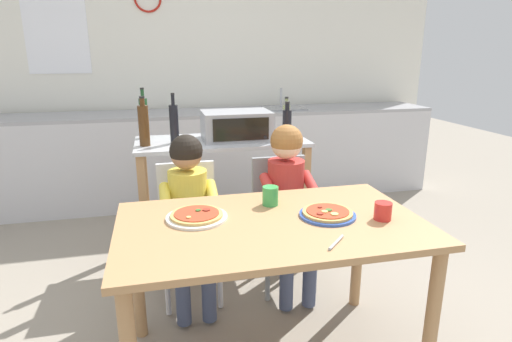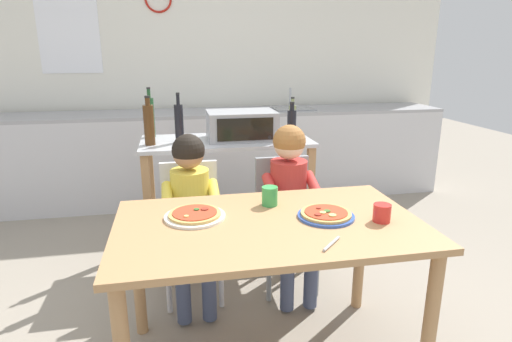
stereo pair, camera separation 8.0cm
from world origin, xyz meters
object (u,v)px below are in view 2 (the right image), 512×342
serving_spoon (331,244)px  bottle_tall_green_wine (179,123)px  pizza_plate_blue_rimmed (326,215)px  kitchen_island_cart (227,179)px  toaster_oven (241,125)px  bottle_brown_beer (292,118)px  dining_table (269,242)px  bottle_slim_sauce (149,124)px  child_in_yellow_shirt (191,201)px  child_in_red_shirt (291,190)px  dining_chair_right (285,213)px  bottle_dark_olive_oil (292,125)px  pizza_plate_white (195,215)px  drinking_cup_red (382,213)px  dining_chair_left (191,220)px  drinking_cup_green (270,196)px  bottle_squat_spirits (150,117)px

serving_spoon → bottle_tall_green_wine: bearing=111.1°
bottle_tall_green_wine → pizza_plate_blue_rimmed: size_ratio=1.29×
kitchen_island_cart → toaster_oven: (0.11, -0.01, 0.38)m
bottle_brown_beer → serving_spoon: size_ratio=1.90×
bottle_tall_green_wine → dining_table: (0.36, -1.14, -0.37)m
bottle_slim_sauce → child_in_yellow_shirt: bottle_slim_sauce is taller
child_in_red_shirt → dining_chair_right: bearing=90.0°
bottle_dark_olive_oil → pizza_plate_white: bearing=-128.1°
dining_chair_right → drinking_cup_red: 0.87m
bottle_slim_sauce → pizza_plate_blue_rimmed: 1.40m
bottle_dark_olive_oil → dining_table: 1.14m
bottle_brown_beer → drinking_cup_red: (0.01, -1.43, -0.20)m
pizza_plate_white → serving_spoon: (0.51, -0.39, -0.01)m
bottle_slim_sauce → child_in_red_shirt: bearing=-32.7°
dining_chair_right → bottle_brown_beer: bearing=71.3°
bottle_tall_green_wine → child_in_red_shirt: (0.62, -0.56, -0.33)m
bottle_brown_beer → child_in_yellow_shirt: (-0.80, -0.77, -0.33)m
bottle_dark_olive_oil → serving_spoon: size_ratio=1.93×
dining_chair_left → serving_spoon: dining_chair_left is taller
bottle_brown_beer → dining_table: size_ratio=0.20×
dining_chair_left → pizza_plate_blue_rimmed: 0.95m
bottle_brown_beer → serving_spoon: (-0.30, -1.61, -0.24)m
dining_chair_right → pizza_plate_blue_rimmed: size_ratio=3.14×
kitchen_island_cart → child_in_red_shirt: size_ratio=1.14×
drinking_cup_green → serving_spoon: bearing=-74.0°
kitchen_island_cart → pizza_plate_blue_rimmed: bearing=-75.6°
bottle_brown_beer → bottle_slim_sauce: bearing=-167.1°
dining_chair_right → dining_chair_left: bearing=-179.4°
serving_spoon → pizza_plate_blue_rimmed: bearing=73.8°
bottle_dark_olive_oil → pizza_plate_blue_rimmed: bearing=-96.7°
child_in_yellow_shirt → bottle_tall_green_wine: bearing=93.7°
bottle_squat_spirits → pizza_plate_white: size_ratio=1.27×
bottle_dark_olive_oil → pizza_plate_white: (-0.70, -0.90, -0.24)m
bottle_tall_green_wine → bottle_slim_sauce: bearing=-169.7°
drinking_cup_green → child_in_yellow_shirt: bearing=135.4°
dining_table → dining_chair_left: 0.78m
bottle_tall_green_wine → child_in_yellow_shirt: 0.67m
drinking_cup_green → kitchen_island_cart: bearing=95.1°
bottle_dark_olive_oil → pizza_plate_blue_rimmed: 1.05m
bottle_tall_green_wine → bottle_brown_beer: bottle_tall_green_wine is taller
pizza_plate_blue_rimmed → bottle_tall_green_wine: bearing=118.6°
bottle_brown_beer → serving_spoon: bottle_brown_beer is taller
bottle_dark_olive_oil → bottle_slim_sauce: (-0.93, 0.09, 0.02)m
dining_table → drinking_cup_green: drinking_cup_green is taller
bottle_squat_spirits → drinking_cup_red: bottle_squat_spirits is taller
pizza_plate_white → child_in_red_shirt: bearing=38.6°
dining_chair_left → dining_chair_right: 0.59m
drinking_cup_red → child_in_yellow_shirt: bearing=140.8°
bottle_slim_sauce → drinking_cup_green: bearing=-56.2°
bottle_tall_green_wine → child_in_yellow_shirt: size_ratio=0.33×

